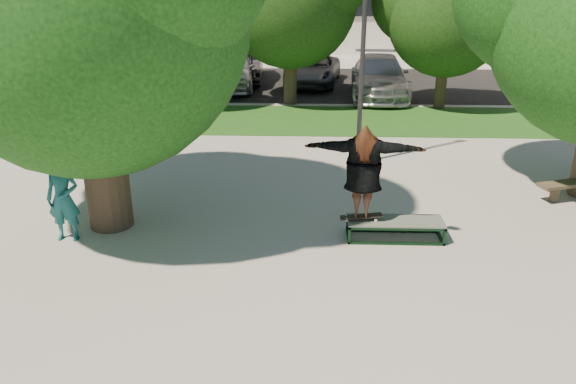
{
  "coord_description": "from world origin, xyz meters",
  "views": [
    {
      "loc": [
        -0.32,
        -9.04,
        4.78
      ],
      "look_at": [
        -0.67,
        0.6,
        0.92
      ],
      "focal_mm": 35.0,
      "sensor_mm": 36.0,
      "label": 1
    }
  ],
  "objects_px": {
    "lamppost": "(363,40)",
    "car_dark": "(243,63)",
    "grind_box": "(395,229)",
    "car_grey": "(313,70)",
    "car_silver_b": "(379,76)",
    "car_silver_a": "(233,69)",
    "bystander": "(63,198)"
  },
  "relations": [
    {
      "from": "lamppost",
      "to": "bystander",
      "type": "bearing_deg",
      "value": -141.43
    },
    {
      "from": "car_silver_a",
      "to": "car_silver_b",
      "type": "xyz_separation_m",
      "value": [
        6.0,
        -1.3,
        -0.04
      ]
    },
    {
      "from": "grind_box",
      "to": "bystander",
      "type": "height_order",
      "value": "bystander"
    },
    {
      "from": "car_dark",
      "to": "car_grey",
      "type": "relative_size",
      "value": 1.06
    },
    {
      "from": "grind_box",
      "to": "bystander",
      "type": "relative_size",
      "value": 1.08
    },
    {
      "from": "lamppost",
      "to": "car_grey",
      "type": "height_order",
      "value": "lamppost"
    },
    {
      "from": "grind_box",
      "to": "car_dark",
      "type": "height_order",
      "value": "car_dark"
    },
    {
      "from": "car_silver_a",
      "to": "car_dark",
      "type": "bearing_deg",
      "value": 83.25
    },
    {
      "from": "bystander",
      "to": "car_grey",
      "type": "bearing_deg",
      "value": 72.25
    },
    {
      "from": "car_silver_a",
      "to": "car_silver_b",
      "type": "relative_size",
      "value": 0.89
    },
    {
      "from": "car_grey",
      "to": "car_silver_b",
      "type": "xyz_separation_m",
      "value": [
        2.63,
        -2.33,
        0.14
      ]
    },
    {
      "from": "grind_box",
      "to": "car_grey",
      "type": "distance_m",
      "value": 15.29
    },
    {
      "from": "lamppost",
      "to": "car_grey",
      "type": "xyz_separation_m",
      "value": [
        -1.13,
        10.83,
        -2.51
      ]
    },
    {
      "from": "lamppost",
      "to": "grind_box",
      "type": "distance_m",
      "value": 5.3
    },
    {
      "from": "grind_box",
      "to": "bystander",
      "type": "xyz_separation_m",
      "value": [
        -6.17,
        -0.25,
        0.64
      ]
    },
    {
      "from": "bystander",
      "to": "car_silver_a",
      "type": "height_order",
      "value": "bystander"
    },
    {
      "from": "grind_box",
      "to": "car_grey",
      "type": "relative_size",
      "value": 0.39
    },
    {
      "from": "grind_box",
      "to": "car_grey",
      "type": "xyz_separation_m",
      "value": [
        -1.48,
        15.22,
        0.45
      ]
    },
    {
      "from": "bystander",
      "to": "car_grey",
      "type": "height_order",
      "value": "bystander"
    },
    {
      "from": "lamppost",
      "to": "car_grey",
      "type": "distance_m",
      "value": 11.17
    },
    {
      "from": "bystander",
      "to": "car_silver_b",
      "type": "height_order",
      "value": "bystander"
    },
    {
      "from": "car_grey",
      "to": "car_silver_b",
      "type": "relative_size",
      "value": 0.86
    },
    {
      "from": "lamppost",
      "to": "bystander",
      "type": "relative_size",
      "value": 3.68
    },
    {
      "from": "car_grey",
      "to": "bystander",
      "type": "bearing_deg",
      "value": -99.49
    },
    {
      "from": "bystander",
      "to": "car_grey",
      "type": "distance_m",
      "value": 16.16
    },
    {
      "from": "lamppost",
      "to": "car_dark",
      "type": "relative_size",
      "value": 1.25
    },
    {
      "from": "bystander",
      "to": "lamppost",
      "type": "bearing_deg",
      "value": 37.66
    },
    {
      "from": "lamppost",
      "to": "grind_box",
      "type": "xyz_separation_m",
      "value": [
        0.35,
        -4.39,
        -2.96
      ]
    },
    {
      "from": "car_silver_b",
      "to": "car_grey",
      "type": "bearing_deg",
      "value": 141.73
    },
    {
      "from": "lamppost",
      "to": "car_silver_b",
      "type": "distance_m",
      "value": 8.95
    },
    {
      "from": "car_silver_a",
      "to": "car_grey",
      "type": "xyz_separation_m",
      "value": [
        3.37,
        1.03,
        -0.18
      ]
    },
    {
      "from": "lamppost",
      "to": "car_dark",
      "type": "xyz_separation_m",
      "value": [
        -4.29,
        11.5,
        -2.35
      ]
    }
  ]
}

